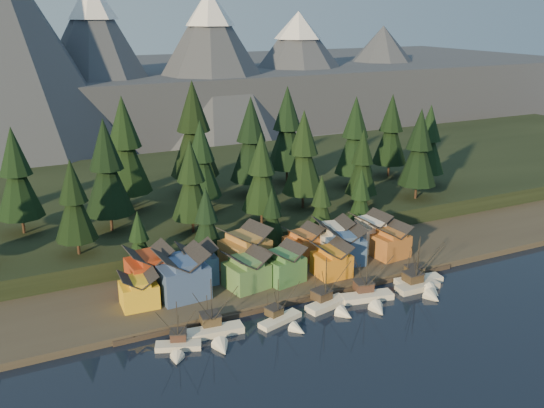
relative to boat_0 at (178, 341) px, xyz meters
name	(u,v)px	position (x,y,z in m)	size (l,w,h in m)	color
ground	(341,334)	(29.69, -8.02, -1.99)	(500.00, 500.00, 0.00)	black
shore_strip	(254,257)	(29.69, 31.98, -1.24)	(400.00, 50.00, 1.50)	#3B342B
hillside	(188,195)	(29.69, 81.98, 1.01)	(420.00, 100.00, 6.00)	black
dock	(299,297)	(29.69, 8.48, -1.49)	(80.00, 4.00, 1.00)	#40372D
mountain_ridge	(94,82)	(25.50, 205.57, 24.07)	(560.00, 190.00, 90.00)	#434757
boat_0	(178,341)	(0.00, 0.00, 0.00)	(8.93, 9.40, 10.27)	beige
boat_1	(215,327)	(7.76, 1.39, 0.29)	(12.08, 12.95, 12.56)	silver
boat_2	(284,316)	(21.75, 0.28, -0.17)	(10.11, 10.56, 10.14)	white
boat_3	(331,299)	(33.38, 1.61, 0.37)	(10.47, 11.03, 12.16)	silver
boat_4	(370,292)	(42.31, 0.64, 0.37)	(11.90, 12.58, 12.73)	silver
boat_5	(421,281)	(55.30, -0.19, 0.52)	(10.29, 11.20, 12.77)	beige
boat_6	(422,276)	(57.65, 2.37, 0.27)	(11.58, 12.37, 12.29)	white
house_front_0	(139,289)	(-2.36, 17.63, 3.31)	(7.53, 7.16, 7.22)	yellow
house_front_1	(182,273)	(6.86, 17.99, 4.86)	(10.34, 9.97, 10.18)	#385184
house_front_2	(246,269)	(20.75, 16.11, 3.75)	(9.47, 9.52, 8.06)	#538145
house_front_3	(283,263)	(29.34, 15.38, 3.78)	(9.35, 9.06, 8.12)	#417740
house_front_4	(332,259)	(40.54, 13.30, 3.42)	(7.30, 7.87, 7.44)	orange
house_front_5	(344,244)	(46.94, 18.02, 4.23)	(9.87, 9.25, 8.98)	#385484
house_front_6	(390,240)	(59.04, 16.39, 3.72)	(8.66, 8.27, 8.00)	#AE652C
house_back_0	(149,268)	(1.63, 23.99, 4.58)	(9.31, 8.97, 9.66)	#A13619
house_back_1	(197,262)	(12.12, 23.36, 4.10)	(8.21, 8.30, 8.74)	#375682
house_back_2	(245,248)	(24.13, 24.39, 4.95)	(11.61, 11.02, 10.35)	#A4773A
house_back_3	(303,242)	(39.22, 24.24, 3.76)	(8.79, 8.04, 8.08)	#BE6A30
house_back_4	(333,236)	(46.99, 23.35, 4.31)	(9.75, 9.49, 9.14)	beige
house_back_5	(370,231)	(57.65, 22.89, 4.24)	(8.47, 8.57, 9.01)	white
tree_hill_1	(17,176)	(-20.31, 59.98, 18.70)	(11.53, 11.53, 26.86)	#332319
tree_hill_2	(74,203)	(-10.31, 39.98, 16.17)	(9.55, 9.55, 22.25)	#332319
tree_hill_3	(107,171)	(-0.31, 51.98, 19.59)	(12.23, 12.23, 28.48)	#332319
tree_hill_4	(125,149)	(7.69, 66.98, 21.28)	(13.56, 13.56, 31.59)	#332319
tree_hill_5	(191,183)	(17.69, 41.98, 16.89)	(10.11, 10.11, 23.55)	#332319
tree_hill_6	(201,162)	(25.69, 56.98, 17.84)	(10.86, 10.86, 25.30)	#332319
tree_hill_7	(261,175)	(35.69, 39.98, 17.20)	(10.36, 10.36, 24.13)	#332319
tree_hill_8	(251,142)	(43.69, 63.98, 20.15)	(12.67, 12.67, 29.52)	#332319
tree_hill_9	(303,155)	(51.69, 46.98, 19.06)	(11.82, 11.82, 27.52)	#332319
tree_hill_10	(287,131)	(59.69, 71.98, 20.83)	(13.21, 13.21, 30.76)	#332319
tree_hill_11	(362,164)	(67.69, 41.98, 15.92)	(9.35, 9.35, 21.78)	#332319
tree_hill_12	(355,138)	(75.69, 57.98, 19.54)	(12.19, 12.19, 28.40)	#332319
tree_hill_13	(419,150)	(85.69, 39.98, 18.53)	(11.40, 11.40, 26.56)	#332319
tree_hill_14	(391,132)	(93.69, 63.98, 18.90)	(11.69, 11.69, 27.23)	#332319
tree_hill_15	(194,133)	(29.69, 73.98, 22.50)	(14.51, 14.51, 33.80)	#332319
tree_hill_17	(429,142)	(97.69, 49.98, 17.96)	(10.95, 10.95, 25.51)	#332319
tree_shore_0	(139,241)	(1.69, 31.98, 7.98)	(6.66, 6.66, 15.52)	#332319
tree_shore_1	(206,222)	(17.69, 31.98, 9.84)	(8.12, 8.12, 18.91)	#332319
tree_shore_2	(272,217)	(34.69, 31.98, 8.49)	(7.06, 7.06, 16.44)	#332319
tree_shore_3	(321,206)	(48.69, 31.98, 9.34)	(7.72, 7.72, 17.99)	#332319
tree_shore_4	(361,199)	(60.69, 31.98, 9.44)	(7.80, 7.80, 18.17)	#332319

